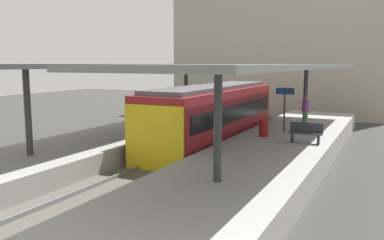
{
  "coord_description": "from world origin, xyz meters",
  "views": [
    {
      "loc": [
        8.16,
        -15.2,
        4.37
      ],
      "look_at": [
        0.17,
        0.69,
        1.86
      ],
      "focal_mm": 37.3,
      "sensor_mm": 36.0,
      "label": 1
    }
  ],
  "objects_px": {
    "platform_bench": "(306,132)",
    "platform_sign": "(285,100)",
    "passenger_near_bench": "(305,111)",
    "litter_bin": "(264,128)",
    "commuter_train": "(212,116)"
  },
  "relations": [
    {
      "from": "platform_bench",
      "to": "platform_sign",
      "type": "height_order",
      "value": "platform_sign"
    },
    {
      "from": "platform_sign",
      "to": "platform_bench",
      "type": "bearing_deg",
      "value": -56.26
    },
    {
      "from": "platform_bench",
      "to": "passenger_near_bench",
      "type": "relative_size",
      "value": 0.85
    },
    {
      "from": "litter_bin",
      "to": "passenger_near_bench",
      "type": "bearing_deg",
      "value": 72.26
    },
    {
      "from": "commuter_train",
      "to": "passenger_near_bench",
      "type": "bearing_deg",
      "value": 37.01
    },
    {
      "from": "passenger_near_bench",
      "to": "commuter_train",
      "type": "bearing_deg",
      "value": -142.99
    },
    {
      "from": "commuter_train",
      "to": "litter_bin",
      "type": "height_order",
      "value": "commuter_train"
    },
    {
      "from": "commuter_train",
      "to": "passenger_near_bench",
      "type": "xyz_separation_m",
      "value": [
        4.07,
        3.07,
        0.13
      ]
    },
    {
      "from": "commuter_train",
      "to": "platform_bench",
      "type": "relative_size",
      "value": 8.08
    },
    {
      "from": "platform_sign",
      "to": "passenger_near_bench",
      "type": "height_order",
      "value": "platform_sign"
    },
    {
      "from": "platform_bench",
      "to": "litter_bin",
      "type": "distance_m",
      "value": 2.16
    },
    {
      "from": "commuter_train",
      "to": "litter_bin",
      "type": "relative_size",
      "value": 14.15
    },
    {
      "from": "passenger_near_bench",
      "to": "platform_bench",
      "type": "bearing_deg",
      "value": -78.54
    },
    {
      "from": "commuter_train",
      "to": "passenger_near_bench",
      "type": "height_order",
      "value": "commuter_train"
    },
    {
      "from": "passenger_near_bench",
      "to": "platform_sign",
      "type": "bearing_deg",
      "value": -106.18
    }
  ]
}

